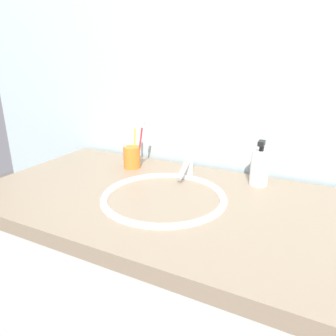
{
  "coord_description": "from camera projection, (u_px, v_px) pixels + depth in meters",
  "views": [
    {
      "loc": [
        0.4,
        -0.81,
        1.33
      ],
      "look_at": [
        -0.02,
        0.02,
        1.0
      ],
      "focal_mm": 33.27,
      "sensor_mm": 36.0,
      "label": 1
    }
  ],
  "objects": [
    {
      "name": "tiled_wall_back",
      "position": [
        212.0,
        93.0,
        1.21
      ],
      "size": [
        2.48,
        0.04,
        2.4
      ],
      "primitive_type": "cube",
      "color": "silver",
      "rests_on": "ground"
    },
    {
      "name": "toothbrush_white",
      "position": [
        125.0,
        140.0,
        1.23
      ],
      "size": [
        0.03,
        0.02,
        0.19
      ],
      "color": "white",
      "rests_on": "toothbrush_cup"
    },
    {
      "name": "toothbrush_yellow",
      "position": [
        135.0,
        141.0,
        1.25
      ],
      "size": [
        0.01,
        0.04,
        0.18
      ],
      "color": "yellow",
      "rests_on": "toothbrush_cup"
    },
    {
      "name": "soap_dispenser",
      "position": [
        260.0,
        167.0,
        1.07
      ],
      "size": [
        0.06,
        0.06,
        0.16
      ],
      "color": "white",
      "rests_on": "vanity_counter"
    },
    {
      "name": "toothbrush_red",
      "position": [
        140.0,
        141.0,
        1.22
      ],
      "size": [
        0.04,
        0.01,
        0.19
      ],
      "color": "red",
      "rests_on": "toothbrush_cup"
    },
    {
      "name": "sink_basin",
      "position": [
        164.0,
        207.0,
        1.0
      ],
      "size": [
        0.4,
        0.4,
        0.1
      ],
      "color": "white",
      "rests_on": "vanity_counter"
    },
    {
      "name": "vanity_counter",
      "position": [
        169.0,
        310.0,
        1.14
      ],
      "size": [
        1.28,
        0.66,
        0.91
      ],
      "color": "silver",
      "rests_on": "ground"
    },
    {
      "name": "faucet",
      "position": [
        188.0,
        166.0,
        1.14
      ],
      "size": [
        0.02,
        0.14,
        0.1
      ],
      "color": "silver",
      "rests_on": "sink_basin"
    },
    {
      "name": "toothbrush_cup",
      "position": [
        132.0,
        157.0,
        1.25
      ],
      "size": [
        0.07,
        0.07,
        0.09
      ],
      "primitive_type": "cylinder",
      "color": "orange",
      "rests_on": "vanity_counter"
    }
  ]
}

